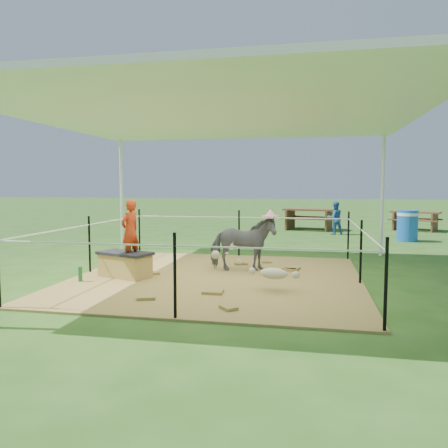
% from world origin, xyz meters
% --- Properties ---
extents(ground, '(90.00, 90.00, 0.00)m').
position_xyz_m(ground, '(0.00, 0.00, 0.00)').
color(ground, '#2D5919').
rests_on(ground, ground).
extents(hay_patch, '(4.60, 4.60, 0.03)m').
position_xyz_m(hay_patch, '(0.00, 0.00, 0.01)').
color(hay_patch, brown).
rests_on(hay_patch, ground).
extents(canopy_tent, '(6.30, 6.30, 2.90)m').
position_xyz_m(canopy_tent, '(0.00, 0.00, 2.69)').
color(canopy_tent, silver).
rests_on(canopy_tent, ground).
extents(rope_fence, '(4.54, 4.54, 1.00)m').
position_xyz_m(rope_fence, '(0.00, -0.00, 0.64)').
color(rope_fence, black).
rests_on(rope_fence, ground).
extents(straw_bale, '(0.92, 0.68, 0.37)m').
position_xyz_m(straw_bale, '(-1.48, -0.27, 0.21)').
color(straw_bale, '#AC823E').
rests_on(straw_bale, hay_patch).
extents(dark_cloth, '(0.99, 0.74, 0.05)m').
position_xyz_m(dark_cloth, '(-1.48, -0.27, 0.42)').
color(dark_cloth, black).
rests_on(dark_cloth, straw_bale).
extents(woman, '(0.35, 0.42, 0.99)m').
position_xyz_m(woman, '(-1.38, -0.27, 0.89)').
color(woman, red).
rests_on(woman, straw_bale).
extents(green_bottle, '(0.08, 0.08, 0.23)m').
position_xyz_m(green_bottle, '(-2.03, -0.72, 0.14)').
color(green_bottle, '#186F30').
rests_on(green_bottle, hay_patch).
extents(pony, '(1.21, 0.72, 0.95)m').
position_xyz_m(pony, '(0.33, 0.60, 0.51)').
color(pony, '#515157').
rests_on(pony, hay_patch).
extents(pink_hat, '(0.30, 0.30, 0.14)m').
position_xyz_m(pink_hat, '(0.33, 0.60, 1.05)').
color(pink_hat, pink).
rests_on(pink_hat, pony).
extents(foal, '(1.09, 0.74, 0.56)m').
position_xyz_m(foal, '(0.99, -0.74, 0.31)').
color(foal, '#BFB18B').
rests_on(foal, hay_patch).
extents(trash_barrel, '(0.58, 0.58, 0.85)m').
position_xyz_m(trash_barrel, '(4.11, 5.79, 0.43)').
color(trash_barrel, blue).
rests_on(trash_barrel, ground).
extents(picnic_table_near, '(1.96, 1.58, 0.72)m').
position_xyz_m(picnic_table_near, '(1.46, 8.52, 0.36)').
color(picnic_table_near, brown).
rests_on(picnic_table_near, ground).
extents(picnic_table_far, '(1.87, 1.65, 0.65)m').
position_xyz_m(picnic_table_far, '(5.03, 9.01, 0.32)').
color(picnic_table_far, brown).
rests_on(picnic_table_far, ground).
extents(distant_person, '(0.60, 0.54, 1.02)m').
position_xyz_m(distant_person, '(2.25, 7.15, 0.51)').
color(distant_person, '#3160BA').
rests_on(distant_person, ground).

